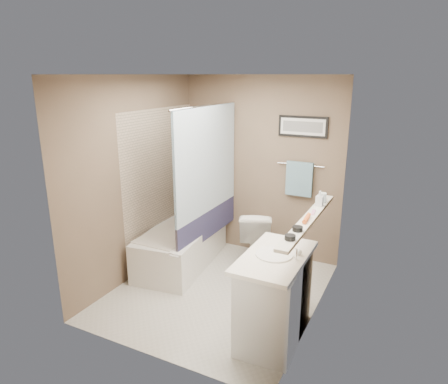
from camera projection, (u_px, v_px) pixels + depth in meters
The scene contains 33 objects.
ground at pixel (218, 291), 4.61m from camera, with size 2.50×2.50×0.00m, color beige.
ceiling at pixel (217, 76), 3.93m from camera, with size 2.20×2.50×0.04m, color white.
wall_back at pixel (260, 168), 5.32m from camera, with size 2.20×0.04×2.40m, color brown.
wall_front at pixel (147, 229), 3.21m from camera, with size 2.20×0.04×2.40m, color brown.
wall_left at pixel (137, 180), 4.73m from camera, with size 0.04×2.50×2.40m, color brown.
wall_right at pixel (318, 205), 3.81m from camera, with size 0.04×2.50×2.40m, color brown.
tile_surround at pixel (161, 186), 5.22m from camera, with size 0.02×1.55×2.00m, color tan.
curtain_rod at pixel (207, 106), 4.63m from camera, with size 0.02×0.02×1.55m, color silver.
curtain_upper at pixel (207, 161), 4.81m from camera, with size 0.03×1.45×1.28m, color silver.
curtain_lower at pixel (208, 224), 5.05m from camera, with size 0.03×1.45×0.36m, color #2B294C.
mirror at pixel (318, 166), 3.55m from camera, with size 0.02×1.60×1.00m, color silver.
shelf at pixel (309, 219), 3.73m from camera, with size 0.12×1.60×0.03m, color silver.
towel_bar at pixel (300, 165), 5.05m from camera, with size 0.02×0.02×0.60m, color silver.
towel at pixel (299, 179), 5.08m from camera, with size 0.34×0.05×0.44m, color #94C8D8.
art_frame at pixel (303, 127), 4.93m from camera, with size 0.62×0.03×0.26m, color black.
art_mat at pixel (303, 127), 4.91m from camera, with size 0.56×0.00×0.20m, color white.
art_image at pixel (303, 127), 4.91m from camera, with size 0.50×0.00×0.13m, color #595959.
door at pixel (207, 267), 3.03m from camera, with size 0.80×0.02×2.00m, color silver.
door_handle at pixel (174, 255), 3.21m from camera, with size 0.02×0.02×0.10m, color silver.
bathtub at pixel (182, 245), 5.22m from camera, with size 0.70×1.50×0.50m, color white.
tub_rim at pixel (181, 228), 5.15m from camera, with size 0.56×1.36×0.02m, color beige.
toilet at pixel (256, 236), 5.26m from camera, with size 0.40×0.70×0.72m, color white.
vanity at pixel (274, 299), 3.70m from camera, with size 0.50×0.90×0.80m, color white.
countertop at pixel (275, 257), 3.59m from camera, with size 0.54×0.96×0.04m, color white.
sink_basin at pixel (274, 254), 3.59m from camera, with size 0.34×0.34×0.01m, color white.
faucet_spout at pixel (296, 254), 3.49m from camera, with size 0.02×0.02×0.10m, color white.
faucet_knob at pixel (299, 252), 3.58m from camera, with size 0.05×0.05×0.05m, color white.
candle_bowl_near at pixel (290, 237), 3.22m from camera, with size 0.09×0.09×0.04m, color black.
candle_bowl_far at pixel (298, 229), 3.41m from camera, with size 0.09×0.09×0.04m, color black.
hair_brush_front at pixel (307, 218), 3.65m from camera, with size 0.04×0.04×0.22m, color orange.
pink_comb at pixel (313, 212), 3.86m from camera, with size 0.03×0.16×0.01m, color pink.
glass_jar at pixel (322, 198), 4.16m from camera, with size 0.08×0.08×0.10m, color white.
soap_bottle at pixel (320, 198), 4.05m from camera, with size 0.07×0.07×0.15m, color #999999.
Camera 1 is at (1.89, -3.63, 2.40)m, focal length 32.00 mm.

